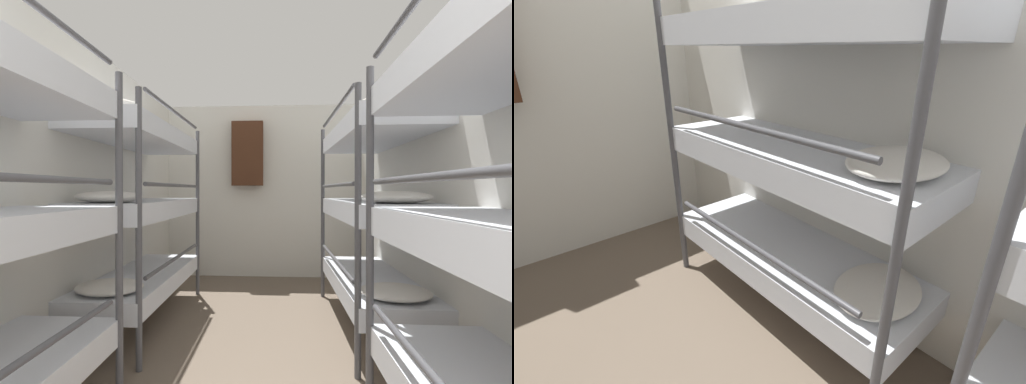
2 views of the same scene
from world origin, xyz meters
The scene contains 3 objects.
wall_right centered at (1.40, 2.61, 1.23)m, with size 0.06×5.34×2.46m.
wall_back centered at (0.00, 5.25, 1.23)m, with size 2.86×0.06×2.46m.
bunk_stack_right_far centered at (1.05, 3.41, 1.08)m, with size 0.65×1.78×1.98m.
Camera 2 is at (-0.29, 2.11, 1.65)m, focal length 24.00 mm.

